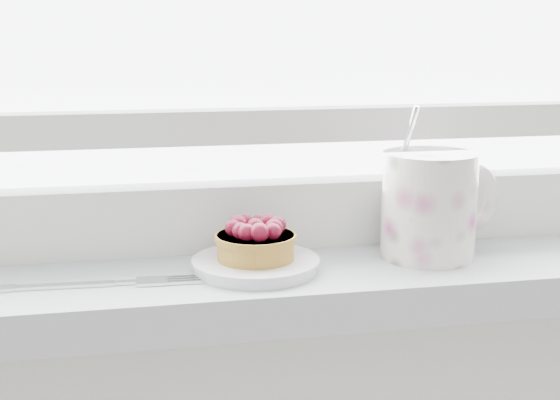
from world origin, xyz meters
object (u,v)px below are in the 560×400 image
object	(u,v)px
saucer	(256,265)
raspberry_tart	(256,240)
fork	(98,284)
floral_mug	(432,203)

from	to	relation	value
saucer	raspberry_tart	bearing A→B (deg)	-55.01
saucer	fork	world-z (taller)	saucer
raspberry_tart	floral_mug	world-z (taller)	floral_mug
floral_mug	fork	bearing A→B (deg)	-175.17
floral_mug	fork	size ratio (longest dim) A/B	0.83
fork	saucer	bearing A→B (deg)	5.92
saucer	floral_mug	xyz separation A→B (m)	(0.18, 0.01, 0.05)
raspberry_tart	fork	world-z (taller)	raspberry_tart
saucer	raspberry_tart	xyz separation A→B (m)	(0.00, -0.00, 0.02)
raspberry_tart	fork	bearing A→B (deg)	-174.13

